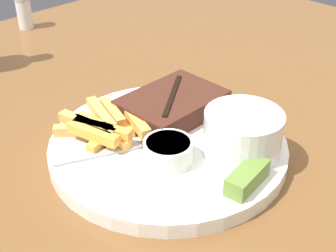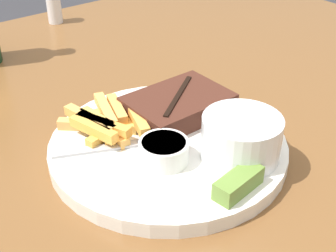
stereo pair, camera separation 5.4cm
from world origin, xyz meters
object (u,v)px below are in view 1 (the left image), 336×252
(steak_portion, at_px, (172,105))
(coleslaw_cup, at_px, (243,130))
(fork_utensil, at_px, (108,152))
(knife_utensil, at_px, (148,126))
(salt_shaker, at_px, (24,11))
(pickle_spear, at_px, (247,178))
(dipping_sauce_cup, at_px, (168,150))
(dinner_plate, at_px, (168,147))

(steak_portion, relative_size, coleslaw_cup, 1.44)
(coleslaw_cup, bearing_deg, fork_utensil, 136.95)
(steak_portion, xyz_separation_m, fork_utensil, (-0.11, -0.01, -0.01))
(knife_utensil, xyz_separation_m, salt_shaker, (0.09, 0.45, 0.01))
(coleslaw_cup, distance_m, salt_shaker, 0.56)
(steak_portion, height_order, knife_utensil, steak_portion)
(steak_portion, distance_m, salt_shaker, 0.45)
(pickle_spear, bearing_deg, dipping_sauce_cup, 107.43)
(pickle_spear, height_order, knife_utensil, pickle_spear)
(pickle_spear, relative_size, fork_utensil, 0.48)
(dipping_sauce_cup, distance_m, pickle_spear, 0.09)
(salt_shaker, bearing_deg, coleslaw_cup, -95.35)
(dinner_plate, xyz_separation_m, dipping_sauce_cup, (-0.03, -0.03, 0.02))
(pickle_spear, bearing_deg, knife_utensil, 88.81)
(knife_utensil, bearing_deg, dinner_plate, -142.51)
(coleslaw_cup, height_order, pickle_spear, coleslaw_cup)
(salt_shaker, bearing_deg, dinner_plate, -101.23)
(steak_portion, bearing_deg, knife_utensil, -175.50)
(dinner_plate, relative_size, steak_portion, 2.21)
(knife_utensil, height_order, salt_shaker, salt_shaker)
(dinner_plate, height_order, dipping_sauce_cup, dipping_sauce_cup)
(pickle_spear, bearing_deg, dinner_plate, 89.50)
(coleslaw_cup, distance_m, knife_utensil, 0.12)
(pickle_spear, bearing_deg, salt_shaker, 80.78)
(coleslaw_cup, relative_size, salt_shaker, 1.35)
(coleslaw_cup, distance_m, dipping_sauce_cup, 0.09)
(fork_utensil, relative_size, knife_utensil, 0.93)
(dinner_plate, distance_m, coleslaw_cup, 0.09)
(pickle_spear, xyz_separation_m, fork_utensil, (-0.07, 0.14, -0.01))
(fork_utensil, height_order, knife_utensil, knife_utensil)
(dipping_sauce_cup, distance_m, knife_utensil, 0.07)
(pickle_spear, bearing_deg, steak_portion, 72.63)
(pickle_spear, bearing_deg, coleslaw_cup, 42.39)
(dinner_plate, xyz_separation_m, pickle_spear, (-0.00, -0.11, 0.02))
(fork_utensil, distance_m, knife_utensil, 0.07)
(steak_portion, xyz_separation_m, dipping_sauce_cup, (-0.08, -0.07, 0.00))
(fork_utensil, bearing_deg, coleslaw_cup, -18.84)
(steak_portion, relative_size, salt_shaker, 1.94)
(fork_utensil, bearing_deg, steak_portion, 29.15)
(dinner_plate, xyz_separation_m, fork_utensil, (-0.07, 0.03, 0.01))
(steak_portion, xyz_separation_m, knife_utensil, (-0.05, -0.00, -0.01))
(steak_portion, bearing_deg, fork_utensil, -175.05)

